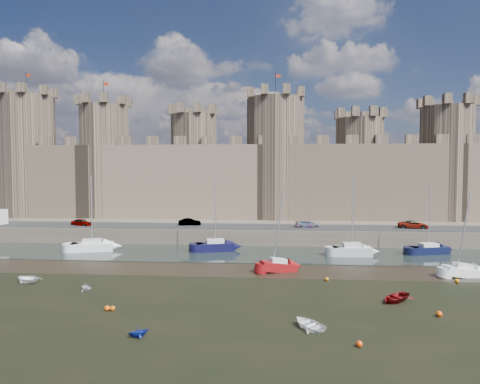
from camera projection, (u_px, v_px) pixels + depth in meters
The scene contains 27 objects.
ground at pixel (252, 311), 35.74m from camera, with size 160.00×160.00×0.00m, color black.
seaweed_patch at pixel (247, 339), 29.77m from camera, with size 70.00×34.00×0.01m, color black.
water_channel at pixel (261, 254), 59.63m from camera, with size 160.00×12.00×0.08m, color black.
quay at pixel (266, 217), 95.40m from camera, with size 160.00×60.00×2.50m, color #4C443A.
road at pixel (263, 227), 69.45m from camera, with size 160.00×7.00×0.10m, color black.
castle at pixel (262, 170), 82.96m from camera, with size 108.50×11.00×29.00m.
car_0 at pixel (82, 222), 70.74m from camera, with size 1.44×3.58×1.22m, color gray.
car_1 at pixel (190, 222), 71.04m from camera, with size 1.29×3.69×1.22m, color gray.
car_2 at pixel (308, 224), 68.43m from camera, with size 1.64×4.04×1.17m, color gray.
car_3 at pixel (413, 225), 67.47m from camera, with size 2.11×4.58×1.27m, color gray.
sailboat_0 at pixel (92, 246), 61.71m from camera, with size 6.25×3.83×10.93m.
sailboat_1 at pixel (215, 246), 61.63m from camera, with size 5.83×3.48×10.96m.
sailboat_2 at pixel (352, 250), 58.24m from camera, with size 5.33×2.25×11.33m.
sailboat_3 at pixel (429, 249), 59.69m from camera, with size 5.71×3.38×9.40m.
sailboat_4 at pixel (278, 265), 49.58m from camera, with size 4.47×3.03×9.75m.
sailboat_5 at pixel (463, 270), 47.24m from camera, with size 4.58×2.58×9.31m.
dinghy_1 at pixel (138, 332), 30.14m from camera, with size 1.25×0.76×1.45m, color navy.
dinghy_2 at pixel (309, 325), 31.79m from camera, with size 1.96×0.57×2.75m, color white.
dinghy_3 at pixel (86, 287), 41.71m from camera, with size 1.16×0.71×1.35m, color white.
dinghy_4 at pixel (395, 298), 38.22m from camera, with size 2.24×0.65×3.14m, color #690B0C.
dinghy_6 at pixel (27, 279), 45.05m from camera, with size 2.33×0.68×3.26m, color white.
buoy_0 at pixel (107, 308), 35.79m from camera, with size 0.46×0.46×0.46m, color #E3510A.
buoy_1 at pixel (327, 279), 45.30m from camera, with size 0.43×0.43×0.43m, color orange.
buoy_2 at pixel (359, 344), 28.45m from camera, with size 0.45×0.45×0.45m, color #D23C09.
buoy_3 at pixel (457, 281), 44.53m from camera, with size 0.46×0.46×0.46m, color orange.
buoy_4 at pixel (113, 308), 35.77m from camera, with size 0.44×0.44×0.44m, color #E4530A.
buoy_5 at pixel (439, 314), 34.32m from camera, with size 0.49×0.49×0.49m, color #DF4A09.
Camera 1 is at (1.81, -35.14, 11.83)m, focal length 32.00 mm.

